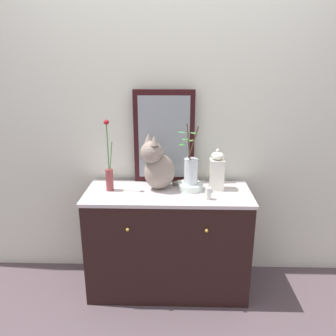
{
  "coord_description": "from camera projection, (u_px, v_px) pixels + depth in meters",
  "views": [
    {
      "loc": [
        0.06,
        -2.27,
        1.71
      ],
      "look_at": [
        0.0,
        0.0,
        0.98
      ],
      "focal_mm": 36.15,
      "sensor_mm": 36.0,
      "label": 1
    }
  ],
  "objects": [
    {
      "name": "ground_plane",
      "position": [
        168.0,
        286.0,
        2.68
      ],
      "size": [
        6.0,
        6.0,
        0.0
      ],
      "primitive_type": "plane",
      "color": "#53444A"
    },
    {
      "name": "wall_back",
      "position": [
        169.0,
        116.0,
        2.59
      ],
      "size": [
        4.4,
        0.08,
        2.6
      ],
      "primitive_type": "cube",
      "color": "silver",
      "rests_on": "ground_plane"
    },
    {
      "name": "sideboard",
      "position": [
        168.0,
        241.0,
        2.56
      ],
      "size": [
        1.2,
        0.51,
        0.8
      ],
      "color": "black",
      "rests_on": "ground_plane"
    },
    {
      "name": "mirror_leaning",
      "position": [
        164.0,
        137.0,
        2.54
      ],
      "size": [
        0.46,
        0.03,
        0.7
      ],
      "color": "black",
      "rests_on": "sideboard"
    },
    {
      "name": "cat_sitting",
      "position": [
        158.0,
        166.0,
        2.44
      ],
      "size": [
        0.43,
        0.33,
        0.42
      ],
      "color": "gray",
      "rests_on": "sideboard"
    },
    {
      "name": "vase_slim_green",
      "position": [
        109.0,
        174.0,
        2.43
      ],
      "size": [
        0.06,
        0.06,
        0.52
      ],
      "color": "brown",
      "rests_on": "sideboard"
    },
    {
      "name": "bowl_porcelain",
      "position": [
        191.0,
        186.0,
        2.48
      ],
      "size": [
        0.18,
        0.18,
        0.05
      ],
      "primitive_type": "cylinder",
      "color": "silver",
      "rests_on": "sideboard"
    },
    {
      "name": "vase_glass_clear",
      "position": [
        191.0,
        169.0,
        2.44
      ],
      "size": [
        0.17,
        0.19,
        0.44
      ],
      "color": "silver",
      "rests_on": "bowl_porcelain"
    },
    {
      "name": "jar_lidded_porcelain",
      "position": [
        217.0,
        171.0,
        2.45
      ],
      "size": [
        0.1,
        0.1,
        0.3
      ],
      "color": "white",
      "rests_on": "sideboard"
    },
    {
      "name": "candle_pillar",
      "position": [
        208.0,
        193.0,
        2.29
      ],
      "size": [
        0.04,
        0.04,
        0.1
      ],
      "color": "silver",
      "rests_on": "sideboard"
    }
  ]
}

